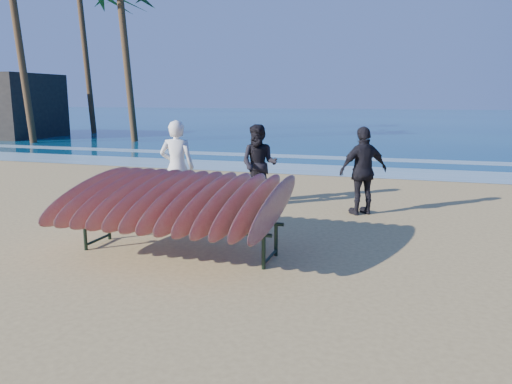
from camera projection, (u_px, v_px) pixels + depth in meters
ground at (239, 267)px, 7.15m from camera, size 120.00×120.00×0.00m
ocean at (395, 118)px, 58.66m from camera, size 160.00×160.00×0.00m
foam_near at (340, 171)px, 16.51m from camera, size 160.00×160.00×0.00m
foam_far at (352, 158)px, 19.79m from camera, size 160.00×160.00×0.00m
surfboard_rack at (178, 200)px, 7.65m from camera, size 3.20×2.59×1.31m
person_white at (177, 168)px, 10.25m from camera, size 0.79×0.60×1.94m
person_dark_a at (259, 164)px, 11.30m from camera, size 0.88×0.69×1.80m
person_dark_b at (363, 171)px, 10.23m from camera, size 1.12×0.98×1.82m
palm_mid at (124, 1)px, 25.69m from camera, size 5.20×5.20×8.17m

